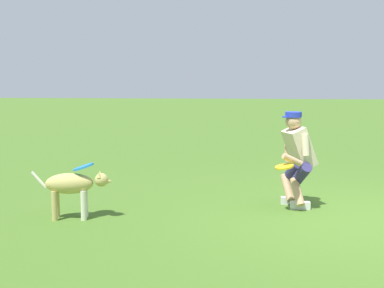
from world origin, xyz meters
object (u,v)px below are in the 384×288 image
Objects in this scene: dog at (74,186)px; frisbee_held at (284,167)px; frisbee_flying at (83,167)px; person at (297,156)px.

frisbee_held is at bearing 2.48° from dog.
frisbee_flying is 1.12× the size of frisbee_held.
dog is at bearing 10.69° from frisbee_held.
person is 1.29× the size of dog.
frisbee_flying reaches higher than dog.
person is 2.82m from frisbee_flying.
person is 0.40m from frisbee_held.
dog is 4.16× the size of frisbee_held.
frisbee_flying reaches higher than frisbee_held.
dog is (2.83, 0.83, -0.28)m from person.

